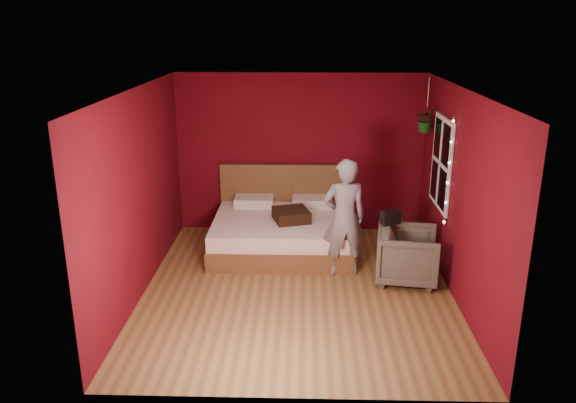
# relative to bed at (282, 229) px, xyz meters

# --- Properties ---
(floor) EXTENTS (4.50, 4.50, 0.00)m
(floor) POSITION_rel_bed_xyz_m (0.26, -1.41, -0.30)
(floor) COLOR olive
(floor) RESTS_ON ground
(room_walls) EXTENTS (4.04, 4.54, 2.62)m
(room_walls) POSITION_rel_bed_xyz_m (0.26, -1.41, 1.38)
(room_walls) COLOR #5E0915
(room_walls) RESTS_ON ground
(window) EXTENTS (0.05, 0.97, 1.27)m
(window) POSITION_rel_bed_xyz_m (2.23, -0.51, 1.20)
(window) COLOR white
(window) RESTS_ON room_walls
(fairy_lights) EXTENTS (0.04, 0.04, 1.45)m
(fairy_lights) POSITION_rel_bed_xyz_m (2.20, -1.04, 1.20)
(fairy_lights) COLOR silver
(fairy_lights) RESTS_ON room_walls
(bed) EXTENTS (2.08, 1.76, 1.14)m
(bed) POSITION_rel_bed_xyz_m (0.00, 0.00, 0.00)
(bed) COLOR brown
(bed) RESTS_ON ground
(person) EXTENTS (0.65, 0.48, 1.65)m
(person) POSITION_rel_bed_xyz_m (0.88, -0.91, 0.53)
(person) COLOR gray
(person) RESTS_ON ground
(armchair) EXTENTS (0.91, 0.89, 0.73)m
(armchair) POSITION_rel_bed_xyz_m (1.73, -1.11, 0.07)
(armchair) COLOR #5C5848
(armchair) RESTS_ON ground
(handbag) EXTENTS (0.29, 0.22, 0.19)m
(handbag) POSITION_rel_bed_xyz_m (1.52, -0.88, 0.53)
(handbag) COLOR black
(handbag) RESTS_ON armchair
(throw_pillow) EXTENTS (0.61, 0.61, 0.17)m
(throw_pillow) POSITION_rel_bed_xyz_m (0.15, -0.21, 0.31)
(throw_pillow) COLOR black
(throw_pillow) RESTS_ON bed
(hanging_plant) EXTENTS (0.41, 0.38, 0.80)m
(hanging_plant) POSITION_rel_bed_xyz_m (2.13, 0.17, 1.68)
(hanging_plant) COLOR silver
(hanging_plant) RESTS_ON room_walls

